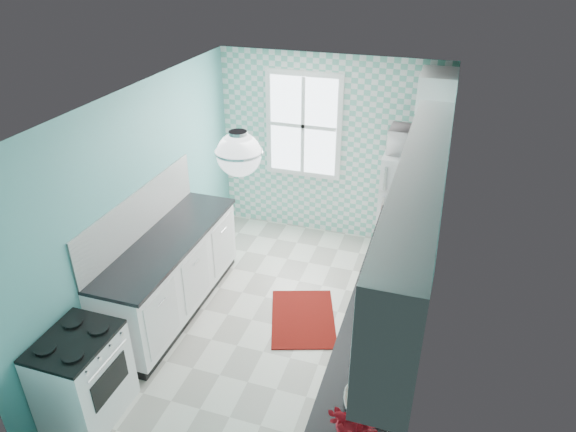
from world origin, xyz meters
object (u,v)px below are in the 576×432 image
(stove, at_px, (83,376))
(sink, at_px, (404,241))
(ceiling_light, at_px, (239,154))
(microwave, at_px, (413,141))
(fruit_bowl, at_px, (364,402))
(fridge, at_px, (405,208))
(potted_plant, at_px, (357,423))

(stove, relative_size, sink, 1.59)
(ceiling_light, distance_m, microwave, 2.92)
(stove, bearing_deg, fruit_bowl, 0.35)
(fruit_bowl, height_order, microwave, microwave)
(fridge, distance_m, stove, 4.14)
(ceiling_light, xyz_separation_m, sink, (1.20, 1.45, -1.39))
(fridge, height_order, potted_plant, fridge)
(stove, bearing_deg, ceiling_light, 34.77)
(ceiling_light, relative_size, potted_plant, 0.93)
(fridge, relative_size, sink, 2.76)
(fruit_bowl, relative_size, potted_plant, 0.76)
(stove, bearing_deg, microwave, 56.48)
(stove, height_order, sink, sink)
(stove, bearing_deg, potted_plant, -7.07)
(fridge, xyz_separation_m, stove, (-2.31, -3.42, -0.29))
(fridge, height_order, fruit_bowl, fridge)
(stove, xyz_separation_m, sink, (2.40, 2.27, 0.49))
(fridge, relative_size, stove, 1.74)
(ceiling_light, bearing_deg, microwave, 66.94)
(sink, bearing_deg, stove, -133.85)
(fridge, bearing_deg, sink, -81.96)
(stove, xyz_separation_m, fruit_bowl, (2.40, -0.00, 0.53))
(fruit_bowl, bearing_deg, fridge, 91.51)
(ceiling_light, bearing_deg, fruit_bowl, -34.43)
(stove, relative_size, potted_plant, 2.25)
(ceiling_light, xyz_separation_m, stove, (-1.20, -0.82, -1.88))
(fridge, height_order, microwave, microwave)
(fruit_bowl, bearing_deg, ceiling_light, 145.57)
(fruit_bowl, distance_m, potted_plant, 0.35)
(microwave, bearing_deg, fruit_bowl, 93.26)
(stove, height_order, fruit_bowl, fruit_bowl)
(sink, relative_size, potted_plant, 1.42)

